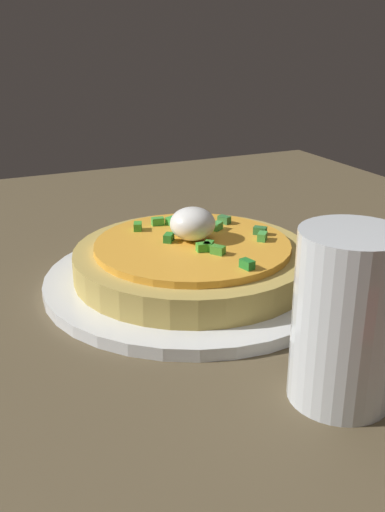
{
  "coord_description": "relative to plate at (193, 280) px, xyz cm",
  "views": [
    {
      "loc": [
        46.23,
        -29.22,
        26.78
      ],
      "look_at": [
        -3.11,
        -6.49,
        5.43
      ],
      "focal_mm": 41.49,
      "sensor_mm": 36.0,
      "label": 1
    }
  ],
  "objects": [
    {
      "name": "dining_table",
      "position": [
        3.11,
        6.49,
        -1.71
      ],
      "size": [
        112.46,
        84.96,
        2.29
      ],
      "primitive_type": "cube",
      "color": "brown",
      "rests_on": "ground"
    },
    {
      "name": "plate",
      "position": [
        0.0,
        0.0,
        0.0
      ],
      "size": [
        29.4,
        29.4,
        1.14
      ],
      "primitive_type": "cylinder",
      "color": "white",
      "rests_on": "dining_table"
    },
    {
      "name": "pizza",
      "position": [
        -0.03,
        0.02,
        2.33
      ],
      "size": [
        23.4,
        23.4,
        6.69
      ],
      "color": "tan",
      "rests_on": "plate"
    },
    {
      "name": "cup_near",
      "position": [
        21.59,
        1.36,
        4.88
      ],
      "size": [
        7.17,
        7.17,
        12.3
      ],
      "color": "silver",
      "rests_on": "dining_table"
    }
  ]
}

